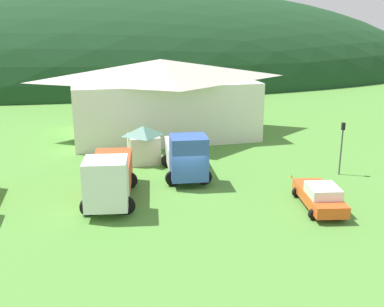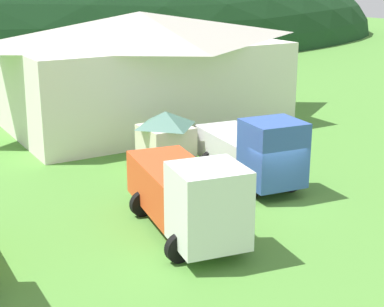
# 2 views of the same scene
# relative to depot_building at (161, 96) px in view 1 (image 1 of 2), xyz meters

# --- Properties ---
(ground_plane) EXTENTS (200.00, 200.00, 0.00)m
(ground_plane) POSITION_rel_depot_building_xyz_m (-1.39, -16.96, -3.96)
(ground_plane) COLOR #518C38
(forested_hill_backdrop) EXTENTS (144.14, 60.00, 37.32)m
(forested_hill_backdrop) POSITION_rel_depot_building_xyz_m (-1.39, 51.00, -3.96)
(forested_hill_backdrop) COLOR #193D1E
(forested_hill_backdrop) RESTS_ON ground
(depot_building) EXTENTS (19.14, 12.88, 7.69)m
(depot_building) POSITION_rel_depot_building_xyz_m (0.00, 0.00, 0.00)
(depot_building) COLOR white
(depot_building) RESTS_ON ground
(play_shed_cream) EXTENTS (2.64, 2.72, 3.10)m
(play_shed_cream) POSITION_rel_depot_building_xyz_m (-3.31, -9.63, -2.37)
(play_shed_cream) COLOR beige
(play_shed_cream) RESTS_ON ground
(heavy_rig_white) EXTENTS (4.06, 7.96, 3.50)m
(heavy_rig_white) POSITION_rel_depot_building_xyz_m (-6.71, -17.70, -2.23)
(heavy_rig_white) COLOR white
(heavy_rig_white) RESTS_ON ground
(box_truck_blue) EXTENTS (3.85, 7.49, 3.60)m
(box_truck_blue) POSITION_rel_depot_building_xyz_m (-0.83, -14.13, -2.24)
(box_truck_blue) COLOR #3356AD
(box_truck_blue) RESTS_ON ground
(service_pickup_orange) EXTENTS (3.05, 5.57, 1.66)m
(service_pickup_orange) POSITION_rel_depot_building_xyz_m (5.85, -22.07, -3.14)
(service_pickup_orange) COLOR #EC531E
(service_pickup_orange) RESTS_ON ground
(traffic_light_east) EXTENTS (0.20, 0.32, 4.05)m
(traffic_light_east) POSITION_rel_depot_building_xyz_m (10.72, -16.47, -1.47)
(traffic_light_east) COLOR #4C4C51
(traffic_light_east) RESTS_ON ground
(traffic_cone_near_pickup) EXTENTS (0.36, 0.36, 0.58)m
(traffic_cone_near_pickup) POSITION_rel_depot_building_xyz_m (6.82, -16.30, -3.96)
(traffic_cone_near_pickup) COLOR orange
(traffic_cone_near_pickup) RESTS_ON ground
(traffic_cone_mid_row) EXTENTS (0.36, 0.36, 0.51)m
(traffic_cone_mid_row) POSITION_rel_depot_building_xyz_m (-8.01, -19.44, -3.96)
(traffic_cone_mid_row) COLOR orange
(traffic_cone_mid_row) RESTS_ON ground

